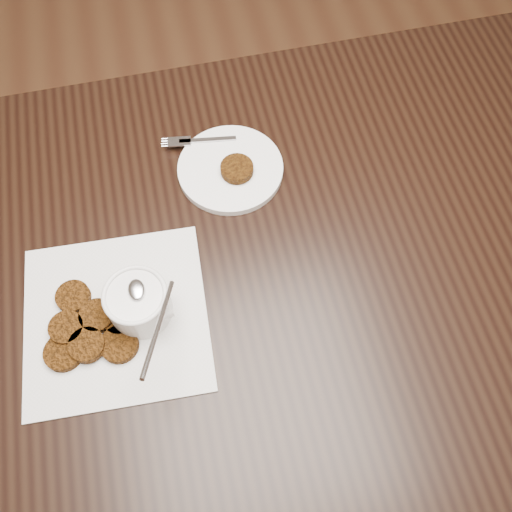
% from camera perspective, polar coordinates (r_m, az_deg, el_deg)
% --- Properties ---
extents(floor, '(4.00, 4.00, 0.00)m').
position_cam_1_polar(floor, '(1.65, -0.07, -13.88)').
color(floor, brown).
rests_on(floor, ground).
extents(table, '(1.50, 0.96, 0.75)m').
position_cam_1_polar(table, '(1.31, 2.39, -7.30)').
color(table, black).
rests_on(table, floor).
extents(napkin, '(0.31, 0.31, 0.00)m').
position_cam_1_polar(napkin, '(0.94, -14.27, -6.17)').
color(napkin, silver).
rests_on(napkin, table).
extents(sauce_ramekin, '(0.18, 0.18, 0.14)m').
position_cam_1_polar(sauce_ramekin, '(0.87, -12.48, -3.88)').
color(sauce_ramekin, silver).
rests_on(sauce_ramekin, napkin).
extents(patty_cluster, '(0.26, 0.26, 0.02)m').
position_cam_1_polar(patty_cluster, '(0.93, -17.15, -7.28)').
color(patty_cluster, '#66340D').
rests_on(patty_cluster, napkin).
extents(plate_with_patty, '(0.22, 0.22, 0.03)m').
position_cam_1_polar(plate_with_patty, '(1.05, -2.68, 9.22)').
color(plate_with_patty, white).
rests_on(plate_with_patty, table).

